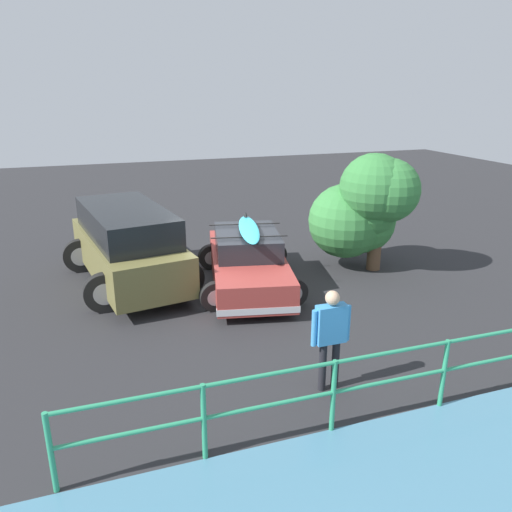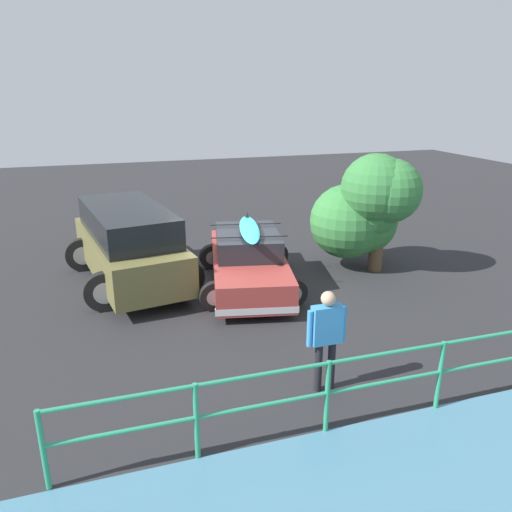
{
  "view_description": "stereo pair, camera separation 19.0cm",
  "coord_description": "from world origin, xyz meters",
  "px_view_note": "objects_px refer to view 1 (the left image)",
  "views": [
    {
      "loc": [
        3.03,
        10.84,
        4.54
      ],
      "look_at": [
        -0.39,
        0.82,
        0.95
      ],
      "focal_mm": 35.0,
      "sensor_mm": 36.0,
      "label": 1
    },
    {
      "loc": [
        2.85,
        10.9,
        4.54
      ],
      "look_at": [
        -0.39,
        0.82,
        0.95
      ],
      "focal_mm": 35.0,
      "sensor_mm": 36.0,
      "label": 2
    }
  ],
  "objects_px": {
    "suv_car": "(128,244)",
    "person_bystander": "(331,331)",
    "bush_near_left": "(364,208)",
    "sedan_car": "(248,261)"
  },
  "relations": [
    {
      "from": "sedan_car",
      "to": "person_bystander",
      "type": "height_order",
      "value": "person_bystander"
    },
    {
      "from": "suv_car",
      "to": "bush_near_left",
      "type": "height_order",
      "value": "bush_near_left"
    },
    {
      "from": "sedan_car",
      "to": "suv_car",
      "type": "xyz_separation_m",
      "value": [
        2.66,
        -1.1,
        0.35
      ]
    },
    {
      "from": "person_bystander",
      "to": "bush_near_left",
      "type": "distance_m",
      "value": 5.86
    },
    {
      "from": "bush_near_left",
      "to": "suv_car",
      "type": "bearing_deg",
      "value": -8.64
    },
    {
      "from": "suv_car",
      "to": "person_bystander",
      "type": "distance_m",
      "value": 6.2
    },
    {
      "from": "bush_near_left",
      "to": "person_bystander",
      "type": "bearing_deg",
      "value": 54.99
    },
    {
      "from": "suv_car",
      "to": "sedan_car",
      "type": "bearing_deg",
      "value": 157.48
    },
    {
      "from": "sedan_car",
      "to": "bush_near_left",
      "type": "height_order",
      "value": "bush_near_left"
    },
    {
      "from": "sedan_car",
      "to": "person_bystander",
      "type": "xyz_separation_m",
      "value": [
        0.14,
        4.56,
        0.38
      ]
    }
  ]
}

